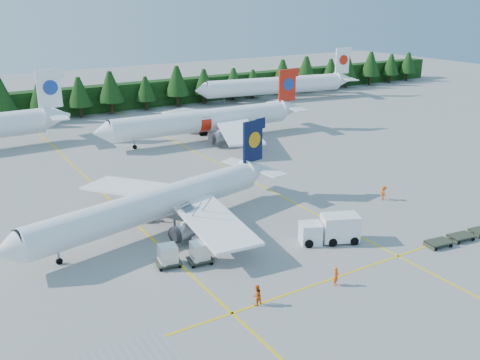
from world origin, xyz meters
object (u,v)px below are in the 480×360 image
airstairs (209,234)px  airliner_red (199,121)px  service_truck (330,229)px  airliner_navy (147,207)px

airstairs → airliner_red: bearing=39.9°
airliner_red → service_truck: (-8.11, -46.17, -2.06)m
airliner_navy → airstairs: size_ratio=5.61×
service_truck → airliner_navy: bearing=165.3°
airliner_red → service_truck: 46.92m
airliner_navy → service_truck: airliner_navy is taller
airstairs → service_truck: size_ratio=0.93×
airliner_navy → airstairs: airliner_navy is taller
airliner_navy → service_truck: size_ratio=5.21×
airliner_navy → service_truck: 20.31m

